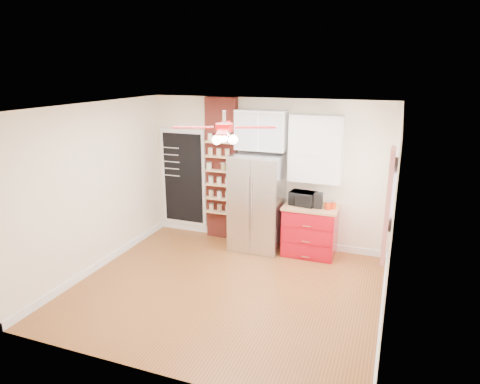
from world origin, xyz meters
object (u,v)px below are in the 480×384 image
(fridge, at_px, (257,202))
(canister_left, at_px, (328,206))
(coffee_maker, at_px, (318,200))
(red_cabinet, at_px, (310,230))
(pantry_jar_oats, at_px, (209,166))
(toaster_oven, at_px, (303,198))
(ceiling_fan, at_px, (224,128))

(fridge, bearing_deg, canister_left, -1.65)
(coffee_maker, bearing_deg, red_cabinet, 160.50)
(pantry_jar_oats, bearing_deg, red_cabinet, -2.17)
(fridge, height_order, toaster_oven, fridge)
(toaster_oven, relative_size, canister_left, 3.23)
(red_cabinet, bearing_deg, ceiling_fan, -118.71)
(fridge, distance_m, red_cabinet, 1.06)
(toaster_oven, bearing_deg, canister_left, -3.52)
(toaster_oven, relative_size, pantry_jar_oats, 3.37)
(coffee_maker, bearing_deg, fridge, 177.64)
(ceiling_fan, distance_m, pantry_jar_oats, 2.27)
(red_cabinet, xyz_separation_m, ceiling_fan, (-0.92, -1.68, 1.97))
(toaster_oven, relative_size, coffee_maker, 1.74)
(ceiling_fan, bearing_deg, pantry_jar_oats, 120.69)
(red_cabinet, height_order, pantry_jar_oats, pantry_jar_oats)
(red_cabinet, height_order, coffee_maker, coffee_maker)
(canister_left, bearing_deg, coffee_maker, 164.15)
(pantry_jar_oats, bearing_deg, toaster_oven, -2.27)
(canister_left, distance_m, pantry_jar_oats, 2.32)
(fridge, distance_m, ceiling_fan, 2.25)
(toaster_oven, xyz_separation_m, canister_left, (0.45, -0.09, -0.05))
(toaster_oven, bearing_deg, pantry_jar_oats, -174.66)
(toaster_oven, bearing_deg, ceiling_fan, -106.93)
(canister_left, bearing_deg, red_cabinet, 163.92)
(canister_left, bearing_deg, ceiling_fan, -127.46)
(coffee_maker, distance_m, pantry_jar_oats, 2.13)
(fridge, relative_size, toaster_oven, 3.99)
(fridge, bearing_deg, ceiling_fan, -88.24)
(toaster_oven, bearing_deg, fridge, -168.72)
(fridge, xyz_separation_m, pantry_jar_oats, (-0.99, 0.12, 0.56))
(toaster_oven, height_order, coffee_maker, coffee_maker)
(fridge, height_order, canister_left, fridge)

